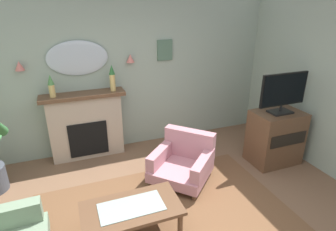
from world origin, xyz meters
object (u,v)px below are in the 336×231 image
object	(u,v)px
wall_sconce_right	(130,58)
tv_flatscreen	(283,92)
fireplace	(87,126)
armchair_by_coffee_table	(183,160)
mantel_vase_left	(112,77)
wall_sconce_left	(19,66)
framed_picture	(165,50)
mantel_vase_centre	(51,85)
tv_cabinet	(275,137)
wall_mirror	(78,58)
coffee_table	(132,211)

from	to	relation	value
wall_sconce_right	tv_flatscreen	bearing A→B (deg)	-34.76
fireplace	armchair_by_coffee_table	bearing A→B (deg)	-43.62
mantel_vase_left	armchair_by_coffee_table	world-z (taller)	mantel_vase_left
wall_sconce_left	framed_picture	world-z (taller)	framed_picture
mantel_vase_centre	armchair_by_coffee_table	world-z (taller)	mantel_vase_centre
framed_picture	tv_cabinet	size ratio (longest dim) A/B	0.40
wall_sconce_right	tv_flatscreen	size ratio (longest dim) A/B	0.17
tv_cabinet	tv_flatscreen	distance (m)	0.80
wall_sconce_left	wall_mirror	bearing A→B (deg)	3.37
mantel_vase_left	framed_picture	xyz separation A→B (m)	(1.00, 0.18, 0.36)
armchair_by_coffee_table	tv_cabinet	size ratio (longest dim) A/B	1.27
fireplace	framed_picture	distance (m)	1.91
mantel_vase_left	tv_flatscreen	world-z (taller)	mantel_vase_left
fireplace	wall_sconce_right	size ratio (longest dim) A/B	9.71
mantel_vase_centre	wall_sconce_left	size ratio (longest dim) A/B	2.57
wall_sconce_left	tv_flatscreen	distance (m)	4.05
fireplace	coffee_table	size ratio (longest dim) A/B	1.24
wall_sconce_right	coffee_table	bearing A→B (deg)	-105.02
armchair_by_coffee_table	wall_sconce_right	bearing A→B (deg)	108.33
wall_mirror	tv_flatscreen	size ratio (longest dim) A/B	1.14
framed_picture	tv_cabinet	bearing A→B (deg)	-46.12
wall_mirror	wall_sconce_right	size ratio (longest dim) A/B	6.86
mantel_vase_centre	armchair_by_coffee_table	size ratio (longest dim) A/B	0.31
framed_picture	wall_sconce_right	bearing A→B (deg)	-174.73
mantel_vase_left	tv_flatscreen	distance (m)	2.76
mantel_vase_centre	wall_sconce_left	distance (m)	0.52
wall_mirror	wall_sconce_right	bearing A→B (deg)	-3.37
mantel_vase_centre	wall_sconce_right	xyz separation A→B (m)	(1.30, 0.12, 0.31)
mantel_vase_left	fireplace	bearing A→B (deg)	176.76
mantel_vase_left	tv_cabinet	distance (m)	2.90
wall_mirror	framed_picture	distance (m)	1.50
coffee_table	wall_sconce_right	bearing A→B (deg)	74.98
mantel_vase_left	coffee_table	world-z (taller)	mantel_vase_left
fireplace	tv_cabinet	distance (m)	3.21
tv_cabinet	coffee_table	bearing A→B (deg)	-163.41
mantel_vase_centre	mantel_vase_left	xyz separation A→B (m)	(0.95, 0.00, 0.04)
fireplace	tv_flatscreen	size ratio (longest dim) A/B	1.62
wall_mirror	framed_picture	world-z (taller)	wall_mirror
wall_sconce_left	tv_cabinet	world-z (taller)	wall_sconce_left
coffee_table	tv_flatscreen	distance (m)	2.90
wall_sconce_left	armchair_by_coffee_table	xyz separation A→B (m)	(2.14, -1.32, -1.35)
wall_mirror	tv_cabinet	world-z (taller)	wall_mirror
wall_sconce_left	wall_sconce_right	distance (m)	1.70
wall_sconce_left	coffee_table	xyz separation A→B (m)	(1.11, -2.21, -1.28)
framed_picture	armchair_by_coffee_table	bearing A→B (deg)	-98.80
fireplace	wall_sconce_left	world-z (taller)	wall_sconce_left
fireplace	mantel_vase_left	xyz separation A→B (m)	(0.50, -0.03, 0.82)
tv_cabinet	armchair_by_coffee_table	bearing A→B (deg)	176.64
tv_cabinet	mantel_vase_left	bearing A→B (deg)	151.84
wall_sconce_right	tv_flatscreen	xyz separation A→B (m)	(2.07, -1.43, -0.41)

